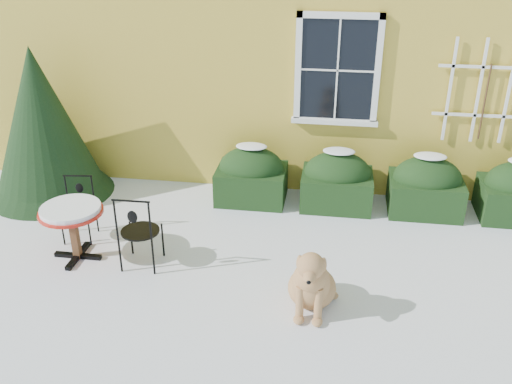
% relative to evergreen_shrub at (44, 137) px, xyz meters
% --- Properties ---
extents(ground, '(80.00, 80.00, 0.00)m').
position_rel_evergreen_shrub_xyz_m(ground, '(3.48, -2.33, -0.94)').
color(ground, white).
rests_on(ground, ground).
extents(hedge_row, '(4.95, 0.80, 0.91)m').
position_rel_evergreen_shrub_xyz_m(hedge_row, '(5.13, 0.22, -0.53)').
color(hedge_row, black).
rests_on(hedge_row, ground).
extents(evergreen_shrub, '(1.92, 1.92, 2.32)m').
position_rel_evergreen_shrub_xyz_m(evergreen_shrub, '(0.00, 0.00, 0.00)').
color(evergreen_shrub, black).
rests_on(evergreen_shrub, ground).
extents(bistro_table, '(0.80, 0.80, 0.75)m').
position_rel_evergreen_shrub_xyz_m(bistro_table, '(1.21, -1.77, -0.31)').
color(bistro_table, black).
rests_on(bistro_table, ground).
extents(patio_chair_near, '(0.48, 0.48, 1.01)m').
position_rel_evergreen_shrub_xyz_m(patio_chair_near, '(2.09, -1.81, -0.43)').
color(patio_chair_near, black).
rests_on(patio_chair_near, ground).
extents(patio_chair_far, '(0.43, 0.43, 0.87)m').
position_rel_evergreen_shrub_xyz_m(patio_chair_far, '(1.05, -1.25, -0.50)').
color(patio_chair_far, black).
rests_on(patio_chair_far, ground).
extents(dog, '(0.59, 0.97, 0.87)m').
position_rel_evergreen_shrub_xyz_m(dog, '(4.26, -2.39, -0.59)').
color(dog, tan).
rests_on(dog, ground).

